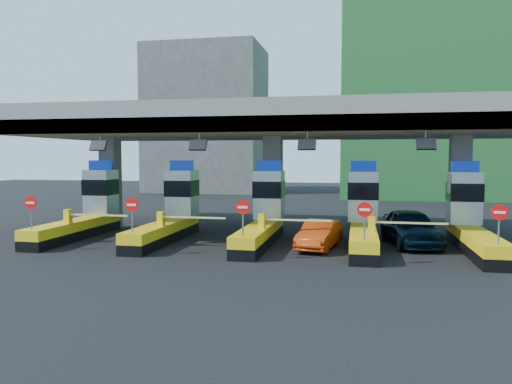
# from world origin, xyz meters

# --- Properties ---
(ground) EXTENTS (120.00, 120.00, 0.00)m
(ground) POSITION_xyz_m (0.00, 0.00, 0.00)
(ground) COLOR black
(ground) RESTS_ON ground
(toll_canopy) EXTENTS (28.00, 12.09, 7.00)m
(toll_canopy) POSITION_xyz_m (0.00, 2.87, 6.13)
(toll_canopy) COLOR slate
(toll_canopy) RESTS_ON ground
(toll_lane_far_left) EXTENTS (4.43, 8.00, 4.16)m
(toll_lane_far_left) POSITION_xyz_m (-10.00, 0.28, 1.40)
(toll_lane_far_left) COLOR black
(toll_lane_far_left) RESTS_ON ground
(toll_lane_left) EXTENTS (4.43, 8.00, 4.16)m
(toll_lane_left) POSITION_xyz_m (-5.00, 0.28, 1.40)
(toll_lane_left) COLOR black
(toll_lane_left) RESTS_ON ground
(toll_lane_center) EXTENTS (4.43, 8.00, 4.16)m
(toll_lane_center) POSITION_xyz_m (0.00, 0.28, 1.40)
(toll_lane_center) COLOR black
(toll_lane_center) RESTS_ON ground
(toll_lane_right) EXTENTS (4.43, 8.00, 4.16)m
(toll_lane_right) POSITION_xyz_m (5.00, 0.28, 1.40)
(toll_lane_right) COLOR black
(toll_lane_right) RESTS_ON ground
(toll_lane_far_right) EXTENTS (4.43, 8.00, 4.16)m
(toll_lane_far_right) POSITION_xyz_m (10.00, 0.28, 1.40)
(toll_lane_far_right) COLOR black
(toll_lane_far_right) RESTS_ON ground
(bg_building_scaffold) EXTENTS (18.00, 12.00, 28.00)m
(bg_building_scaffold) POSITION_xyz_m (12.00, 32.00, 14.00)
(bg_building_scaffold) COLOR #1E5926
(bg_building_scaffold) RESTS_ON ground
(bg_building_concrete) EXTENTS (14.00, 10.00, 18.00)m
(bg_building_concrete) POSITION_xyz_m (-14.00, 36.00, 9.00)
(bg_building_concrete) COLOR #4C4C49
(bg_building_concrete) RESTS_ON ground
(van) EXTENTS (3.01, 5.51, 1.78)m
(van) POSITION_xyz_m (7.31, 0.51, 0.89)
(van) COLOR black
(van) RESTS_ON ground
(red_car) EXTENTS (2.10, 4.23, 1.33)m
(red_car) POSITION_xyz_m (2.98, -1.29, 0.67)
(red_car) COLOR #BF3B0E
(red_car) RESTS_ON ground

